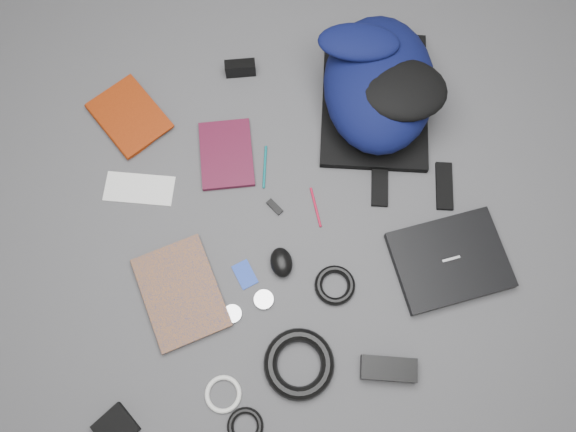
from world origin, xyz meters
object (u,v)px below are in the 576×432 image
object	(u,v)px
backpack	(379,83)
dvd_case	(226,154)
laptop	(450,260)
power_brick	(388,369)
mouse	(281,262)
pouch	(116,428)
textbook_red	(106,133)
comic_book	(146,307)
compact_camera	(240,68)

from	to	relation	value
backpack	dvd_case	distance (m)	0.50
laptop	power_brick	size ratio (longest dim) A/B	2.10
mouse	pouch	distance (m)	0.61
power_brick	pouch	bearing A→B (deg)	-164.01
textbook_red	backpack	bearing A→B (deg)	-31.46
comic_book	compact_camera	xyz separation A→B (m)	(0.48, 0.62, 0.02)
compact_camera	power_brick	xyz separation A→B (m)	(0.09, -1.00, -0.01)
backpack	dvd_case	size ratio (longest dim) A/B	2.33
textbook_red	dvd_case	size ratio (longest dim) A/B	1.07
pouch	laptop	bearing A→B (deg)	6.76
comic_book	mouse	size ratio (longest dim) A/B	3.23
laptop	mouse	xyz separation A→B (m)	(-0.45, 0.15, 0.01)
dvd_case	pouch	xyz separation A→B (m)	(-0.50, -0.64, 0.00)
compact_camera	pouch	size ratio (longest dim) A/B	1.05
comic_book	pouch	distance (m)	0.32
laptop	comic_book	world-z (taller)	laptop
compact_camera	dvd_case	bearing A→B (deg)	-102.44
compact_camera	power_brick	bearing A→B (deg)	-70.78
textbook_red	laptop	bearing A→B (deg)	-60.91
comic_book	dvd_case	xyz separation A→B (m)	(0.35, 0.37, -0.00)
comic_book	power_brick	size ratio (longest dim) A/B	1.91
textbook_red	mouse	distance (m)	0.67
mouse	power_brick	world-z (taller)	mouse
textbook_red	power_brick	distance (m)	1.08
dvd_case	mouse	world-z (taller)	mouse
compact_camera	mouse	world-z (taller)	compact_camera
compact_camera	pouch	bearing A→B (deg)	-110.89
laptop	compact_camera	distance (m)	0.86
laptop	dvd_case	size ratio (longest dim) A/B	1.41
comic_book	compact_camera	distance (m)	0.79
backpack	comic_book	bearing A→B (deg)	-132.45
backpack	mouse	bearing A→B (deg)	-115.60
laptop	pouch	xyz separation A→B (m)	(-1.00, -0.12, -0.00)
comic_book	mouse	world-z (taller)	mouse
dvd_case	power_brick	bearing A→B (deg)	-60.14
dvd_case	laptop	bearing A→B (deg)	-33.18
dvd_case	pouch	distance (m)	0.82
textbook_red	compact_camera	distance (m)	0.46
power_brick	backpack	bearing A→B (deg)	94.17
mouse	compact_camera	bearing A→B (deg)	91.18
laptop	textbook_red	size ratio (longest dim) A/B	1.31
pouch	textbook_red	bearing A→B (deg)	78.04
power_brick	compact_camera	bearing A→B (deg)	118.85
dvd_case	comic_book	bearing A→B (deg)	-120.13
compact_camera	textbook_red	bearing A→B (deg)	-157.08
textbook_red	pouch	bearing A→B (deg)	-121.95
power_brick	pouch	world-z (taller)	power_brick
laptop	comic_book	size ratio (longest dim) A/B	1.10
dvd_case	compact_camera	xyz separation A→B (m)	(0.13, 0.26, 0.02)
backpack	power_brick	bearing A→B (deg)	-86.89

